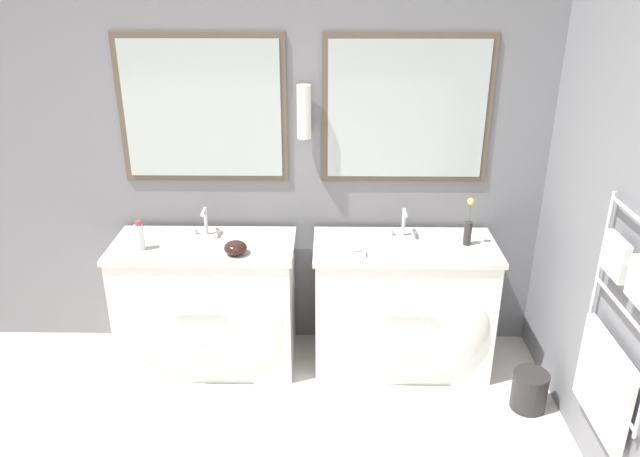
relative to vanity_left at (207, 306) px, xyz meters
The scene contains 10 objects.
wall_back 1.02m from the vanity_left, 47.70° to the left, with size 5.09×0.16×2.60m.
vanity_left is the anchor object (origin of this frame).
vanity_right 1.19m from the vanity_left, ahead, with size 1.08×0.57×0.82m.
faucet_left 0.51m from the vanity_left, 90.00° to the left, with size 0.17×0.11×0.17m.
faucet_right 1.29m from the vanity_left, ahead, with size 0.17×0.11×0.17m.
toiletry_bottle 0.59m from the vanity_left, behind, with size 0.05×0.05×0.17m.
amenity_bowl 0.50m from the vanity_left, 26.73° to the right, with size 0.13×0.13×0.08m.
flower_vase 1.63m from the vanity_left, ahead, with size 0.05×0.05×0.29m.
soap_dish 1.00m from the vanity_left, ahead, with size 0.11×0.07×0.04m.
waste_bin 1.94m from the vanity_left, 12.03° to the right, with size 0.20×0.20×0.23m.
Camera 1 is at (0.43, -1.47, 2.35)m, focal length 35.00 mm.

